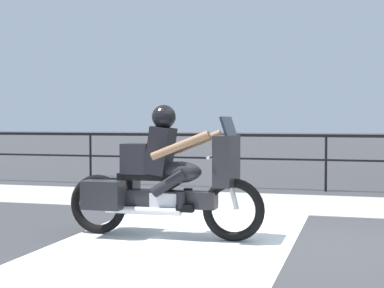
{
  "coord_description": "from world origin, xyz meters",
  "views": [
    {
      "loc": [
        0.59,
        -6.58,
        1.42
      ],
      "look_at": [
        -1.76,
        1.79,
        1.06
      ],
      "focal_mm": 55.0,
      "sensor_mm": 36.0,
      "label": 1
    }
  ],
  "objects": [
    {
      "name": "crosswalk_band",
      "position": [
        -1.41,
        -0.2,
        0.0
      ],
      "size": [
        2.65,
        6.0,
        0.01
      ],
      "primitive_type": "cube",
      "color": "silver",
      "rests_on": "ground"
    },
    {
      "name": "fence_railing",
      "position": [
        0.0,
        5.32,
        0.9
      ],
      "size": [
        36.0,
        0.05,
        1.14
      ],
      "color": "black",
      "rests_on": "ground"
    },
    {
      "name": "ground_plane",
      "position": [
        0.0,
        0.0,
        0.0
      ],
      "size": [
        120.0,
        120.0,
        0.0
      ],
      "primitive_type": "plane",
      "color": "#38383A"
    },
    {
      "name": "motorcycle",
      "position": [
        -1.65,
        0.11,
        0.71
      ],
      "size": [
        2.46,
        0.76,
        1.6
      ],
      "rotation": [
        0.0,
        0.0,
        -0.08
      ],
      "color": "black",
      "rests_on": "ground"
    },
    {
      "name": "sidewalk_band",
      "position": [
        0.0,
        3.4,
        0.01
      ],
      "size": [
        44.0,
        2.4,
        0.01
      ],
      "primitive_type": "cube",
      "color": "#A8A59E",
      "rests_on": "ground"
    }
  ]
}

